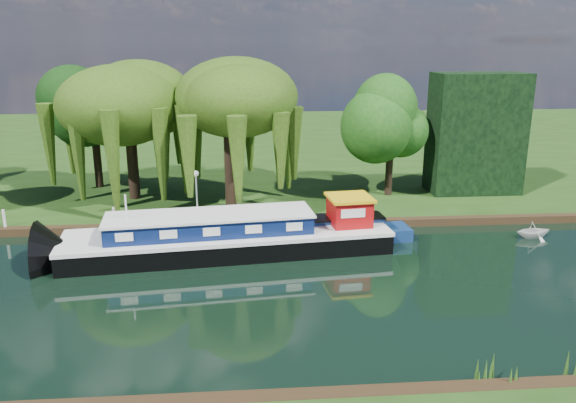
{
  "coord_description": "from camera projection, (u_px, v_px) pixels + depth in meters",
  "views": [
    {
      "loc": [
        3.45,
        -22.46,
        10.47
      ],
      "look_at": [
        5.53,
        4.13,
        2.8
      ],
      "focal_mm": 35.0,
      "sensor_mm": 36.0,
      "label": 1
    }
  ],
  "objects": [
    {
      "name": "ground",
      "position": [
        168.0,
        293.0,
        24.15
      ],
      "size": [
        120.0,
        120.0,
        0.0
      ],
      "primitive_type": "plane",
      "color": "black"
    },
    {
      "name": "far_bank",
      "position": [
        211.0,
        146.0,
        56.67
      ],
      "size": [
        120.0,
        52.0,
        0.45
      ],
      "primitive_type": "cube",
      "color": "#1A370F",
      "rests_on": "ground"
    },
    {
      "name": "dutch_barge",
      "position": [
        231.0,
        236.0,
        28.57
      ],
      "size": [
        16.78,
        5.53,
        3.47
      ],
      "rotation": [
        0.0,
        0.0,
        0.11
      ],
      "color": "black",
      "rests_on": "ground"
    },
    {
      "name": "narrowboat",
      "position": [
        315.0,
        233.0,
        30.05
      ],
      "size": [
        10.52,
        2.65,
        1.52
      ],
      "rotation": [
        0.0,
        0.0,
        0.09
      ],
      "color": "navy",
      "rests_on": "ground"
    },
    {
      "name": "white_cruiser",
      "position": [
        533.0,
        238.0,
        30.93
      ],
      "size": [
        2.1,
        1.87,
        1.03
      ],
      "primitive_type": "imported",
      "rotation": [
        0.0,
        0.0,
        1.67
      ],
      "color": "silver",
      "rests_on": "ground"
    },
    {
      "name": "willow_left",
      "position": [
        128.0,
        105.0,
        35.46
      ],
      "size": [
        6.97,
        6.97,
        8.36
      ],
      "color": "black",
      "rests_on": "far_bank"
    },
    {
      "name": "willow_right",
      "position": [
        229.0,
        110.0,
        33.44
      ],
      "size": [
        6.76,
        6.76,
        8.23
      ],
      "color": "black",
      "rests_on": "far_bank"
    },
    {
      "name": "tree_far_mid",
      "position": [
        93.0,
        111.0,
        38.51
      ],
      "size": [
        4.71,
        4.71,
        7.71
      ],
      "color": "black",
      "rests_on": "far_bank"
    },
    {
      "name": "tree_far_right",
      "position": [
        391.0,
        125.0,
        36.63
      ],
      "size": [
        4.19,
        4.19,
        6.86
      ],
      "color": "black",
      "rests_on": "far_bank"
    },
    {
      "name": "conifer_hedge",
      "position": [
        476.0,
        133.0,
        37.76
      ],
      "size": [
        6.0,
        3.0,
        8.0
      ],
      "primitive_type": "cube",
      "color": "black",
      "rests_on": "far_bank"
    },
    {
      "name": "lamppost",
      "position": [
        196.0,
        180.0,
        33.58
      ],
      "size": [
        0.36,
        0.36,
        2.56
      ],
      "color": "silver",
      "rests_on": "far_bank"
    },
    {
      "name": "mooring_posts",
      "position": [
        177.0,
        214.0,
        31.9
      ],
      "size": [
        19.16,
        0.16,
        1.0
      ],
      "color": "silver",
      "rests_on": "far_bank"
    },
    {
      "name": "reeds_near",
      "position": [
        361.0,
        375.0,
        17.25
      ],
      "size": [
        33.7,
        1.5,
        1.1
      ],
      "color": "#204B14",
      "rests_on": "ground"
    }
  ]
}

